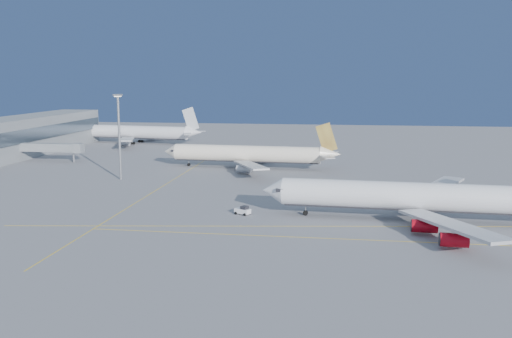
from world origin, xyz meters
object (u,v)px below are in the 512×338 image
at_px(airliner_virgin, 423,197).
at_px(airliner_third, 137,132).
at_px(light_mast, 119,130).
at_px(airliner_etihad, 250,154).
at_px(pushback_tug, 243,210).

xyz_separation_m(airliner_virgin, airliner_third, (-111.06, 129.42, 0.06)).
bearing_deg(light_mast, airliner_third, 107.09).
xyz_separation_m(airliner_virgin, airliner_etihad, (-47.74, 65.42, -0.32)).
height_order(airliner_third, light_mast, light_mast).
distance_m(airliner_virgin, light_mast, 92.00).
relative_size(airliner_virgin, airliner_etihad, 1.14).
relative_size(airliner_virgin, airliner_third, 1.08).
xyz_separation_m(airliner_etihad, pushback_tug, (8.62, -65.27, -3.94)).
relative_size(airliner_etihad, airliner_third, 0.95).
relative_size(airliner_virgin, light_mast, 2.72).
distance_m(pushback_tug, light_mast, 59.89).
height_order(airliner_etihad, pushback_tug, airliner_etihad).
xyz_separation_m(airliner_third, pushback_tug, (71.93, -129.27, -4.33)).
xyz_separation_m(airliner_etihad, light_mast, (-35.31, -27.12, 10.25)).
distance_m(airliner_virgin, pushback_tug, 39.36).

